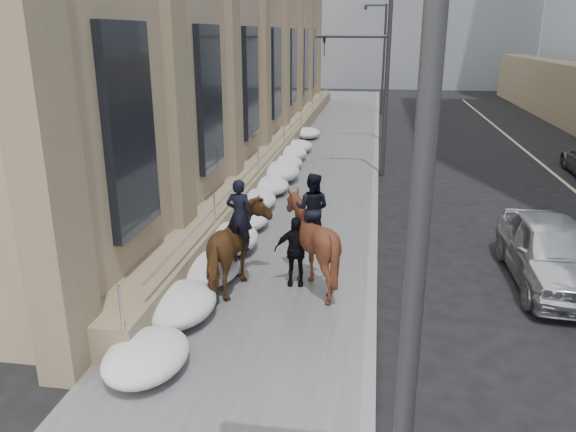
# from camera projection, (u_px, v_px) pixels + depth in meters

# --- Properties ---
(ground) EXTENTS (140.00, 140.00, 0.00)m
(ground) POSITION_uv_depth(u_px,v_px,m) (247.00, 328.00, 11.98)
(ground) COLOR black
(ground) RESTS_ON ground
(sidewalk) EXTENTS (5.00, 80.00, 0.12)m
(sidewalk) POSITION_uv_depth(u_px,v_px,m) (305.00, 197.00, 21.35)
(sidewalk) COLOR #4D4E50
(sidewalk) RESTS_ON ground
(curb) EXTENTS (0.24, 80.00, 0.12)m
(curb) POSITION_uv_depth(u_px,v_px,m) (375.00, 200.00, 20.97)
(curb) COLOR slate
(curb) RESTS_ON ground
(bg_building_far) EXTENTS (24.00, 12.00, 20.00)m
(bg_building_far) POSITION_uv_depth(u_px,v_px,m) (319.00, 2.00, 77.35)
(bg_building_far) COLOR gray
(bg_building_far) RESTS_ON ground
(streetlight_near) EXTENTS (1.71, 0.24, 8.00)m
(streetlight_near) POSITION_uv_depth(u_px,v_px,m) (399.00, 219.00, 4.52)
(streetlight_near) COLOR #2D2D30
(streetlight_near) RESTS_ON ground
(streetlight_mid) EXTENTS (1.71, 0.24, 8.00)m
(streetlight_mid) POSITION_uv_depth(u_px,v_px,m) (384.00, 69.00, 23.30)
(streetlight_mid) COLOR #2D2D30
(streetlight_mid) RESTS_ON ground
(streetlight_far) EXTENTS (1.71, 0.24, 8.00)m
(streetlight_far) POSITION_uv_depth(u_px,v_px,m) (382.00, 52.00, 42.08)
(streetlight_far) COLOR #2D2D30
(streetlight_far) RESTS_ON ground
(traffic_signal) EXTENTS (4.10, 0.22, 6.00)m
(traffic_signal) POSITION_uv_depth(u_px,v_px,m) (370.00, 70.00, 31.09)
(traffic_signal) COLOR #2D2D30
(traffic_signal) RESTS_ON ground
(snow_bank) EXTENTS (1.70, 18.10, 0.76)m
(snow_bank) POSITION_uv_depth(u_px,v_px,m) (258.00, 199.00, 19.66)
(snow_bank) COLOR silver
(snow_bank) RESTS_ON sidewalk
(mounted_horse_left) EXTENTS (1.30, 2.54, 2.70)m
(mounted_horse_left) POSITION_uv_depth(u_px,v_px,m) (238.00, 247.00, 13.18)
(mounted_horse_left) COLOR #4B2F16
(mounted_horse_left) RESTS_ON sidewalk
(mounted_horse_right) EXTENTS (2.07, 2.26, 2.77)m
(mounted_horse_right) POSITION_uv_depth(u_px,v_px,m) (310.00, 239.00, 13.41)
(mounted_horse_right) COLOR #411F12
(mounted_horse_right) RESTS_ON sidewalk
(pedestrian) EXTENTS (1.05, 0.50, 1.73)m
(pedestrian) POSITION_uv_depth(u_px,v_px,m) (295.00, 251.00, 13.55)
(pedestrian) COLOR black
(pedestrian) RESTS_ON sidewalk
(car_silver) EXTENTS (2.00, 4.95, 1.69)m
(car_silver) POSITION_uv_depth(u_px,v_px,m) (552.00, 252.00, 13.89)
(car_silver) COLOR #B5B7BD
(car_silver) RESTS_ON ground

